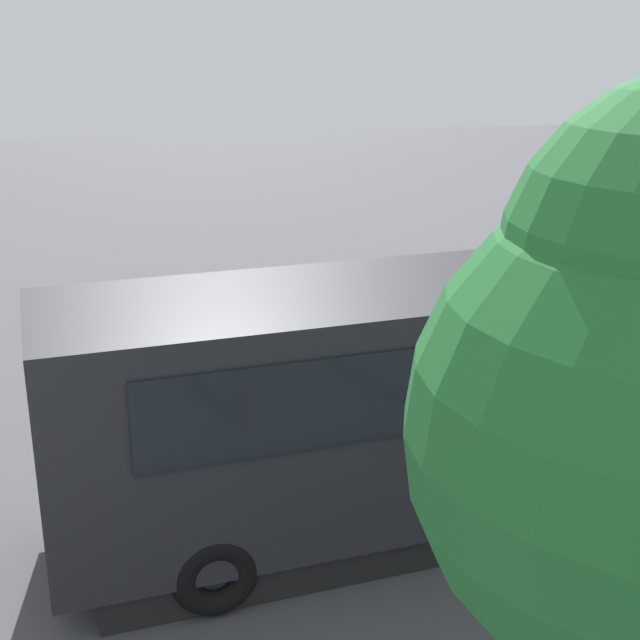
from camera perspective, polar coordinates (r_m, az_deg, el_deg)
ground_plane at (r=16.56m, az=2.18°, el=-3.37°), size 80.00×80.00×0.00m
tour_bus at (r=11.64m, az=11.26°, el=-4.64°), size 11.55×3.08×3.25m
spectator_far_left at (r=15.15m, az=12.47°, el=-1.58°), size 0.57×0.33×1.78m
spectator_left at (r=14.71m, az=9.56°, el=-2.35°), size 0.58×0.35×1.67m
spectator_centre at (r=14.22m, az=4.93°, el=-2.62°), size 0.57×0.39×1.76m
spectator_right at (r=14.00m, az=0.38°, el=-3.03°), size 0.57×0.32×1.71m
parked_motorcycle_silver at (r=14.85m, az=15.51°, el=-4.68°), size 2.05×0.58×0.99m
parked_motorcycle_dark at (r=13.48m, az=2.04°, el=-6.39°), size 2.05×0.58×0.99m
stunt_motorcycle at (r=18.17m, az=-10.97°, el=0.35°), size 2.05×0.58×1.23m
traffic_cone at (r=17.97m, az=-2.56°, el=-0.55°), size 0.34×0.34×0.63m
bay_line_a at (r=19.75m, az=12.65°, el=-0.16°), size 0.22×4.24×0.01m
bay_line_b at (r=18.74m, az=6.09°, el=-0.81°), size 0.25×4.99×0.01m
bay_line_c at (r=18.01m, az=-1.11°, el=-1.51°), size 0.21×3.66×0.01m
bay_line_d at (r=17.59m, az=-8.78°, el=-2.23°), size 0.23×4.42×0.01m
bay_line_e at (r=17.50m, az=-16.69°, el=-2.93°), size 0.23×4.42×0.01m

